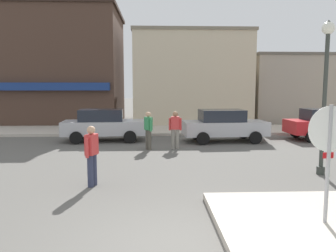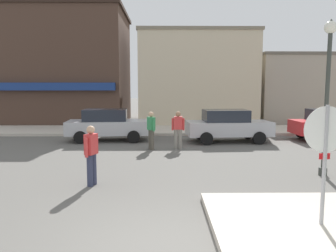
# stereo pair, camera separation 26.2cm
# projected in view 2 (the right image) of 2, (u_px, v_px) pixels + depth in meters

# --- Properties ---
(kerb_far) EXTENTS (80.00, 4.00, 0.15)m
(kerb_far) POSITION_uv_depth(u_px,v_px,m) (167.00, 130.00, 19.78)
(kerb_far) COLOR beige
(kerb_far) RESTS_ON ground
(stop_sign) EXTENTS (0.82, 0.09, 2.30)m
(stop_sign) POSITION_uv_depth(u_px,v_px,m) (325.00, 149.00, 5.76)
(stop_sign) COLOR #9E9EA3
(stop_sign) RESTS_ON ground
(lamp_post) EXTENTS (0.36, 0.36, 4.54)m
(lamp_post) POSITION_uv_depth(u_px,v_px,m) (328.00, 75.00, 9.43)
(lamp_post) COLOR #333833
(lamp_post) RESTS_ON ground
(parked_car_nearest) EXTENTS (4.11, 2.10, 1.56)m
(parked_car_nearest) POSITION_uv_depth(u_px,v_px,m) (108.00, 124.00, 16.17)
(parked_car_nearest) COLOR #B7B7BC
(parked_car_nearest) RESTS_ON ground
(parked_car_second) EXTENTS (4.10, 2.07, 1.56)m
(parked_car_second) POSITION_uv_depth(u_px,v_px,m) (228.00, 125.00, 15.80)
(parked_car_second) COLOR #B7B7BC
(parked_car_second) RESTS_ON ground
(parked_car_third) EXTENTS (4.04, 1.95, 1.56)m
(parked_car_third) POSITION_uv_depth(u_px,v_px,m) (333.00, 124.00, 16.24)
(parked_car_third) COLOR red
(parked_car_third) RESTS_ON ground
(pedestrian_crossing_near) EXTENTS (0.37, 0.52, 1.61)m
(pedestrian_crossing_near) POSITION_uv_depth(u_px,v_px,m) (151.00, 129.00, 13.77)
(pedestrian_crossing_near) COLOR #4C473D
(pedestrian_crossing_near) RESTS_ON ground
(pedestrian_crossing_far) EXTENTS (0.55, 0.23, 1.61)m
(pedestrian_crossing_far) POSITION_uv_depth(u_px,v_px,m) (178.00, 129.00, 13.92)
(pedestrian_crossing_far) COLOR gray
(pedestrian_crossing_far) RESTS_ON ground
(pedestrian_kerb_side) EXTENTS (0.33, 0.55, 1.61)m
(pedestrian_kerb_side) POSITION_uv_depth(u_px,v_px,m) (91.00, 153.00, 8.67)
(pedestrian_kerb_side) COLOR #2D334C
(pedestrian_kerb_side) RESTS_ON ground
(building_corner_shop) EXTENTS (10.08, 7.61, 8.25)m
(building_corner_shop) POSITION_uv_depth(u_px,v_px,m) (61.00, 68.00, 24.74)
(building_corner_shop) COLOR #473328
(building_corner_shop) RESTS_ON ground
(building_storefront_left_near) EXTENTS (8.25, 7.37, 6.55)m
(building_storefront_left_near) POSITION_uv_depth(u_px,v_px,m) (195.00, 79.00, 24.88)
(building_storefront_left_near) COLOR beige
(building_storefront_left_near) RESTS_ON ground
(building_storefront_left_mid) EXTENTS (7.43, 5.40, 5.04)m
(building_storefront_left_mid) POSITION_uv_depth(u_px,v_px,m) (302.00, 89.00, 24.85)
(building_storefront_left_mid) COLOR #9E9384
(building_storefront_left_mid) RESTS_ON ground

